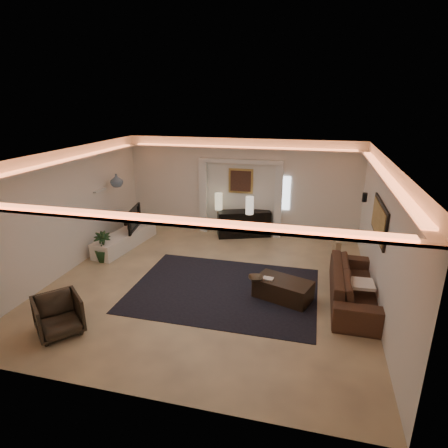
% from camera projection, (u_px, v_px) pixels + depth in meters
% --- Properties ---
extents(floor, '(7.00, 7.00, 0.00)m').
position_uv_depth(floor, '(209.00, 283.00, 8.46)').
color(floor, '#D3B984').
rests_on(floor, ground).
extents(ceiling, '(7.00, 7.00, 0.00)m').
position_uv_depth(ceiling, '(207.00, 155.00, 7.53)').
color(ceiling, white).
rests_on(ceiling, ground).
extents(wall_back, '(7.00, 0.00, 7.00)m').
position_uv_depth(wall_back, '(241.00, 187.00, 11.21)').
color(wall_back, silver).
rests_on(wall_back, ground).
extents(wall_front, '(7.00, 0.00, 7.00)m').
position_uv_depth(wall_front, '(132.00, 307.00, 4.78)').
color(wall_front, silver).
rests_on(wall_front, ground).
extents(wall_left, '(0.00, 7.00, 7.00)m').
position_uv_depth(wall_left, '(66.00, 212.00, 8.80)').
color(wall_left, silver).
rests_on(wall_left, ground).
extents(wall_right, '(0.00, 7.00, 7.00)m').
position_uv_depth(wall_right, '(382.00, 237.00, 7.19)').
color(wall_right, silver).
rests_on(wall_right, ground).
extents(cove_soffit, '(7.00, 7.00, 0.04)m').
position_uv_depth(cove_soffit, '(207.00, 169.00, 7.62)').
color(cove_soffit, silver).
rests_on(cove_soffit, ceiling).
extents(daylight_slit, '(0.25, 0.03, 1.00)m').
position_uv_depth(daylight_slit, '(286.00, 193.00, 10.91)').
color(daylight_slit, white).
rests_on(daylight_slit, wall_back).
extents(area_rug, '(4.00, 3.00, 0.01)m').
position_uv_depth(area_rug, '(224.00, 289.00, 8.18)').
color(area_rug, black).
rests_on(area_rug, ground).
extents(pilaster_left, '(0.22, 0.20, 2.20)m').
position_uv_depth(pilaster_left, '(204.00, 197.00, 11.49)').
color(pilaster_left, silver).
rests_on(pilaster_left, ground).
extents(pilaster_right, '(0.22, 0.20, 2.20)m').
position_uv_depth(pilaster_right, '(278.00, 202.00, 10.96)').
color(pilaster_right, silver).
rests_on(pilaster_right, ground).
extents(alcove_header, '(2.52, 0.20, 0.12)m').
position_uv_depth(alcove_header, '(241.00, 161.00, 10.86)').
color(alcove_header, silver).
rests_on(alcove_header, wall_back).
extents(painting_frame, '(0.74, 0.04, 0.74)m').
position_uv_depth(painting_frame, '(241.00, 181.00, 11.12)').
color(painting_frame, tan).
rests_on(painting_frame, wall_back).
extents(painting_canvas, '(0.62, 0.02, 0.62)m').
position_uv_depth(painting_canvas, '(241.00, 181.00, 11.09)').
color(painting_canvas, '#4C2D1E').
rests_on(painting_canvas, wall_back).
extents(art_panel_frame, '(0.04, 1.64, 0.74)m').
position_uv_depth(art_panel_frame, '(380.00, 220.00, 7.39)').
color(art_panel_frame, black).
rests_on(art_panel_frame, wall_right).
extents(art_panel_gold, '(0.02, 1.50, 0.62)m').
position_uv_depth(art_panel_gold, '(378.00, 220.00, 7.40)').
color(art_panel_gold, tan).
rests_on(art_panel_gold, wall_right).
extents(wall_sconce, '(0.12, 0.12, 0.22)m').
position_uv_depth(wall_sconce, '(365.00, 197.00, 9.16)').
color(wall_sconce, black).
rests_on(wall_sconce, wall_right).
extents(wall_niche, '(0.10, 0.55, 0.04)m').
position_uv_depth(wall_niche, '(100.00, 190.00, 10.01)').
color(wall_niche, silver).
rests_on(wall_niche, wall_left).
extents(console, '(1.64, 1.01, 0.79)m').
position_uv_depth(console, '(244.00, 224.00, 11.25)').
color(console, black).
rests_on(console, ground).
extents(lamp_left, '(0.28, 0.28, 0.51)m').
position_uv_depth(lamp_left, '(219.00, 200.00, 11.19)').
color(lamp_left, beige).
rests_on(lamp_left, console).
extents(lamp_right, '(0.27, 0.27, 0.52)m').
position_uv_depth(lamp_right, '(250.00, 204.00, 10.75)').
color(lamp_right, beige).
rests_on(lamp_right, console).
extents(media_ledge, '(0.86, 2.38, 0.44)m').
position_uv_depth(media_ledge, '(126.00, 239.00, 10.50)').
color(media_ledge, silver).
rests_on(media_ledge, ground).
extents(tv, '(1.14, 0.36, 0.65)m').
position_uv_depth(tv, '(130.00, 218.00, 10.51)').
color(tv, black).
rests_on(tv, media_ledge).
extents(figurine, '(0.15, 0.15, 0.34)m').
position_uv_depth(figurine, '(126.00, 219.00, 10.90)').
color(figurine, black).
rests_on(figurine, media_ledge).
extents(ginger_jar, '(0.44, 0.44, 0.36)m').
position_uv_depth(ginger_jar, '(117.00, 180.00, 10.23)').
color(ginger_jar, '#525E64').
rests_on(ginger_jar, wall_niche).
extents(plant, '(0.60, 0.60, 0.78)m').
position_uv_depth(plant, '(103.00, 247.00, 9.51)').
color(plant, black).
rests_on(plant, ground).
extents(sofa, '(2.54, 1.00, 0.74)m').
position_uv_depth(sofa, '(356.00, 286.00, 7.59)').
color(sofa, '#4C321B').
rests_on(sofa, ground).
extents(throw_blanket, '(0.60, 0.49, 0.06)m').
position_uv_depth(throw_blanket, '(359.00, 283.00, 7.30)').
color(throw_blanket, beige).
rests_on(throw_blanket, sofa).
extents(throw_pillow, '(0.17, 0.40, 0.39)m').
position_uv_depth(throw_pillow, '(337.00, 248.00, 9.04)').
color(throw_pillow, tan).
rests_on(throw_pillow, sofa).
extents(coffee_table, '(1.30, 0.98, 0.43)m').
position_uv_depth(coffee_table, '(283.00, 289.00, 7.77)').
color(coffee_table, black).
rests_on(coffee_table, ground).
extents(bowl, '(0.37, 0.37, 0.08)m').
position_uv_depth(bowl, '(256.00, 279.00, 7.71)').
color(bowl, '#413424').
rests_on(bowl, coffee_table).
extents(magazine, '(0.24, 0.18, 0.03)m').
position_uv_depth(magazine, '(268.00, 279.00, 7.76)').
color(magazine, silver).
rests_on(magazine, coffee_table).
extents(armchair, '(1.07, 1.07, 0.70)m').
position_uv_depth(armchair, '(58.00, 315.00, 6.59)').
color(armchair, black).
rests_on(armchair, ground).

